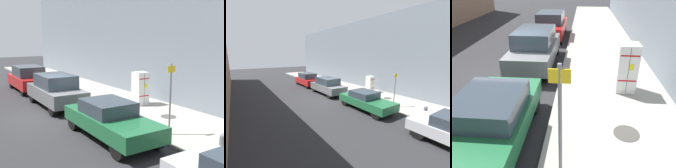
# 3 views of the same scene
# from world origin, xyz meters

# --- Properties ---
(ground_plane) EXTENTS (80.00, 80.00, 0.00)m
(ground_plane) POSITION_xyz_m (0.00, 0.00, 0.00)
(ground_plane) COLOR #28282B
(sidewalk_slab) EXTENTS (4.06, 44.00, 0.14)m
(sidewalk_slab) POSITION_xyz_m (-4.15, 0.00, 0.07)
(sidewalk_slab) COLOR #9E998E
(sidewalk_slab) RESTS_ON ground
(building_facade_near) EXTENTS (1.61, 39.60, 8.31)m
(building_facade_near) POSITION_xyz_m (-6.98, 0.00, 4.16)
(building_facade_near) COLOR slate
(building_facade_near) RESTS_ON ground
(discarded_refrigerator) EXTENTS (0.70, 0.70, 1.77)m
(discarded_refrigerator) POSITION_xyz_m (-4.62, 1.15, 1.03)
(discarded_refrigerator) COLOR white
(discarded_refrigerator) RESTS_ON sidewalk_slab
(manhole_cover) EXTENTS (0.70, 0.70, 0.02)m
(manhole_cover) POSITION_xyz_m (-4.30, 3.72, 0.15)
(manhole_cover) COLOR #47443F
(manhole_cover) RESTS_ON sidewalk_slab
(street_sign_post) EXTENTS (0.36, 0.07, 2.68)m
(street_sign_post) POSITION_xyz_m (-2.68, 5.48, 1.64)
(street_sign_post) COLOR slate
(street_sign_post) RESTS_ON sidewalk_slab
(fire_hydrant) EXTENTS (0.22, 0.22, 0.80)m
(fire_hydrant) POSITION_xyz_m (-2.57, 7.90, 0.55)
(fire_hydrant) COLOR slate
(fire_hydrant) RESTS_ON sidewalk_slab
(parked_suv_red) EXTENTS (1.92, 4.41, 1.73)m
(parked_suv_red) POSITION_xyz_m (-0.79, -6.65, 0.89)
(parked_suv_red) COLOR red
(parked_suv_red) RESTS_ON ground
(parked_suv_gray) EXTENTS (1.88, 4.55, 1.77)m
(parked_suv_gray) POSITION_xyz_m (-0.79, -1.34, 0.92)
(parked_suv_gray) COLOR slate
(parked_suv_gray) RESTS_ON ground
(parked_sedan_green) EXTENTS (1.79, 4.58, 1.42)m
(parked_sedan_green) POSITION_xyz_m (-0.79, 4.30, 0.75)
(parked_sedan_green) COLOR #1E6038
(parked_sedan_green) RESTS_ON ground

